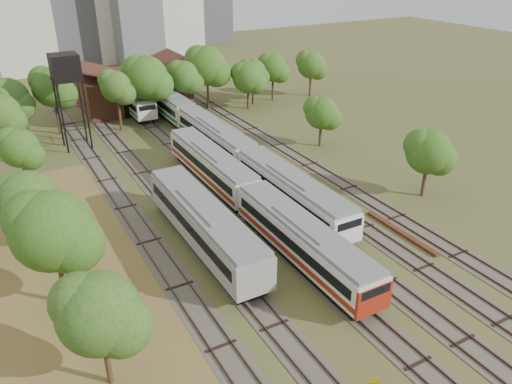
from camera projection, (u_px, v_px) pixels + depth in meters
ground at (395, 315)px, 34.89m from camera, size 240.00×240.00×0.00m
dry_grass_patch at (109, 333)px, 33.28m from camera, size 14.00×60.00×0.04m
tracks at (228, 183)px, 54.13m from camera, size 24.60×80.00×0.19m
railcar_red_set at (251, 198)px, 46.77m from camera, size 2.96×34.58×3.67m
railcar_green_set at (215, 138)px, 61.39m from camera, size 3.02×52.07×3.74m
railcar_rear at (131, 99)px, 76.92m from camera, size 2.91×16.08×3.59m
old_grey_coach at (205, 225)px, 41.79m from camera, size 3.27×18.00×4.05m
water_tower at (65, 70)px, 59.53m from camera, size 3.40×3.40×11.74m
rail_pile_far at (401, 232)px, 44.68m from camera, size 0.53×8.53×0.28m
maintenance_shed at (133, 89)px, 78.50m from camera, size 16.45×11.55×7.58m
tree_band_left at (43, 232)px, 35.02m from camera, size 7.47×55.06×8.85m
tree_band_far at (168, 77)px, 72.22m from camera, size 51.40×8.59×9.76m
tree_band_right at (316, 107)px, 63.48m from camera, size 5.76×40.39×7.24m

